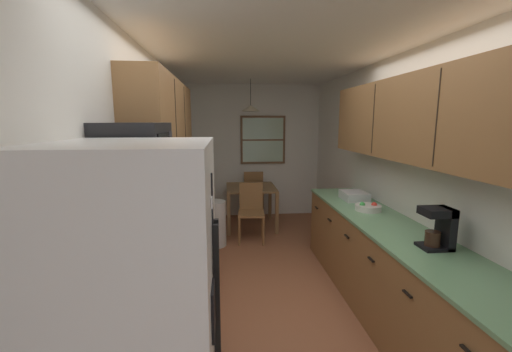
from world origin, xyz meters
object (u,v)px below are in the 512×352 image
trash_bin (215,224)px  coffee_maker (440,227)px  dining_table (251,193)px  dish_rack (354,196)px  stove_range (162,317)px  microwave_over_range (136,150)px  dining_chair_near (251,209)px  refrigerator (140,327)px  dining_chair_far (253,191)px  fruit_bowl (368,207)px  storage_canister (172,222)px

trash_bin → coffee_maker: coffee_maker is taller
dining_table → dish_rack: size_ratio=2.64×
stove_range → microwave_over_range: size_ratio=1.87×
trash_bin → dining_chair_near: bearing=18.7°
microwave_over_range → refrigerator: bearing=-77.4°
coffee_maker → dish_rack: (-0.03, 1.56, -0.12)m
dining_chair_far → fruit_bowl: size_ratio=3.24×
fruit_bowl → dining_table: bearing=115.7°
storage_canister → dish_rack: size_ratio=0.53×
dining_table → coffee_maker: bearing=-70.8°
dining_chair_near → dish_rack: 1.70m
dining_table → trash_bin: size_ratio=1.32×
coffee_maker → storage_canister: bearing=164.5°
refrigerator → coffee_maker: size_ratio=5.57×
dining_table → fruit_bowl: (1.10, -2.28, 0.32)m
refrigerator → dining_chair_near: size_ratio=1.96×
refrigerator → fruit_bowl: refrigerator is taller
dining_table → stove_range: bearing=-104.9°
dining_chair_near → fruit_bowl: size_ratio=3.24×
stove_range → coffee_maker: bearing=0.8°
fruit_bowl → dish_rack: 0.49m
storage_canister → fruit_bowl: storage_canister is taller
refrigerator → storage_canister: bearing=92.4°
dining_table → fruit_bowl: bearing=-64.3°
dining_table → dish_rack: 2.15m
coffee_maker → dining_chair_far: bearing=105.1°
microwave_over_range → dining_chair_near: size_ratio=0.65×
trash_bin → stove_range: bearing=-96.6°
dining_table → storage_canister: size_ratio=5.02×
trash_bin → dish_rack: 2.08m
dining_table → fruit_bowl: fruit_bowl is taller
dining_chair_far → coffee_maker: size_ratio=2.84×
stove_range → trash_bin: 2.56m
dining_chair_near → coffee_maker: coffee_maker is taller
dining_chair_near → storage_canister: storage_canister is taller
dining_chair_near → fruit_bowl: fruit_bowl is taller
refrigerator → stove_range: (-0.05, 0.73, -0.41)m
stove_range → dish_rack: (2.04, 1.59, 0.48)m
stove_range → coffee_maker: 2.16m
microwave_over_range → coffee_maker: (2.19, 0.03, -0.60)m
trash_bin → dish_rack: dish_rack is taller
refrigerator → trash_bin: (0.25, 3.27, -0.54)m
storage_canister → dish_rack: storage_canister is taller
refrigerator → fruit_bowl: bearing=43.2°
trash_bin → storage_canister: size_ratio=3.81×
dining_table → fruit_bowl: 2.55m
dining_chair_near → coffee_maker: (1.22, -2.70, 0.57)m
microwave_over_range → dining_table: (1.01, 3.39, -1.06)m
coffee_maker → dining_table: bearing=109.2°
stove_range → coffee_maker: size_ratio=3.47×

